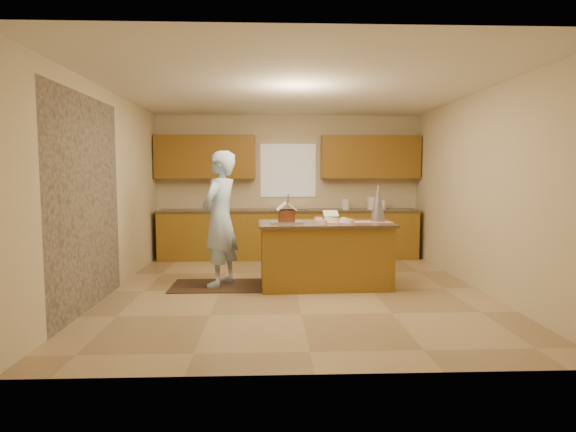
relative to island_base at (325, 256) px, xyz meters
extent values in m
plane|color=tan|center=(-0.42, -0.21, -0.43)|extent=(5.50, 5.50, 0.00)
plane|color=silver|center=(-0.42, -0.21, 2.27)|extent=(5.50, 5.50, 0.00)
plane|color=beige|center=(-0.42, 2.54, 0.92)|extent=(5.50, 5.50, 0.00)
plane|color=beige|center=(-0.42, -2.96, 0.92)|extent=(5.50, 5.50, 0.00)
plane|color=beige|center=(-2.92, -0.21, 0.92)|extent=(5.50, 5.50, 0.00)
plane|color=beige|center=(2.08, -0.21, 0.92)|extent=(5.50, 5.50, 0.00)
plane|color=gray|center=(-2.90, -1.01, 0.82)|extent=(0.00, 2.50, 2.50)
cube|color=white|center=(-0.42, 2.51, 1.22)|extent=(1.05, 0.03, 1.00)
cube|color=olive|center=(-0.42, 2.24, 0.01)|extent=(4.80, 0.60, 0.88)
cube|color=brown|center=(-0.42, 2.24, 0.47)|extent=(4.85, 0.63, 0.04)
cube|color=brown|center=(-1.97, 2.36, 1.47)|extent=(1.85, 0.35, 0.80)
cube|color=brown|center=(1.13, 2.36, 1.47)|extent=(1.85, 0.35, 0.80)
cube|color=silver|center=(-0.42, 2.24, 0.46)|extent=(0.70, 0.45, 0.12)
cylinder|color=silver|center=(-0.42, 2.42, 0.63)|extent=(0.03, 0.03, 0.28)
cube|color=olive|center=(0.00, 0.00, 0.00)|extent=(1.81, 0.96, 0.87)
cube|color=brown|center=(0.00, 0.00, 0.45)|extent=(1.89, 1.04, 0.04)
cube|color=red|center=(0.44, 0.02, 0.48)|extent=(1.00, 0.39, 0.01)
cube|color=silver|center=(-0.54, -0.07, 0.49)|extent=(0.47, 0.35, 0.02)
cube|color=white|center=(0.13, 0.38, 0.56)|extent=(0.22, 0.18, 0.09)
cone|color=#ABACB8|center=(0.77, 0.08, 0.75)|extent=(0.23, 0.23, 0.54)
cube|color=black|center=(-1.52, 0.04, -0.43)|extent=(1.28, 0.84, 0.01)
imported|color=#ADCEF5|center=(-1.47, 0.04, 0.52)|extent=(0.70, 0.82, 1.89)
cylinder|color=white|center=(0.65, 2.24, 0.58)|extent=(0.14, 0.14, 0.20)
cylinder|color=white|center=(1.15, 2.24, 0.60)|extent=(0.16, 0.16, 0.23)
cylinder|color=white|center=(1.36, 2.24, 0.58)|extent=(0.13, 0.13, 0.18)
cylinder|color=white|center=(-1.78, 2.24, 0.59)|extent=(0.10, 0.10, 0.22)
cube|color=#5F2A19|center=(-0.54, -0.07, 0.58)|extent=(0.23, 0.25, 0.16)
cube|color=white|center=(-0.60, -0.07, 0.71)|extent=(0.15, 0.28, 0.12)
cube|color=white|center=(-0.48, -0.07, 0.71)|extent=(0.15, 0.28, 0.12)
cylinder|color=red|center=(-0.54, -0.07, 0.77)|extent=(0.03, 0.28, 0.02)
cylinder|color=yellow|center=(0.33, -0.13, 0.50)|extent=(0.12, 0.12, 0.05)
cylinder|color=pink|center=(-0.05, -0.21, 0.50)|extent=(0.12, 0.12, 0.05)
cylinder|color=white|center=(0.28, 0.09, 0.50)|extent=(0.12, 0.12, 0.05)
cylinder|color=#29B36B|center=(0.08, 0.24, 0.50)|extent=(0.12, 0.12, 0.05)
cylinder|color=#C8E624|center=(0.13, -0.03, 0.50)|extent=(0.12, 0.12, 0.05)
cylinder|color=#E5285D|center=(-0.07, 0.20, 0.50)|extent=(0.12, 0.12, 0.05)
camera|label=1|loc=(-0.77, -6.57, 1.15)|focal=29.51mm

